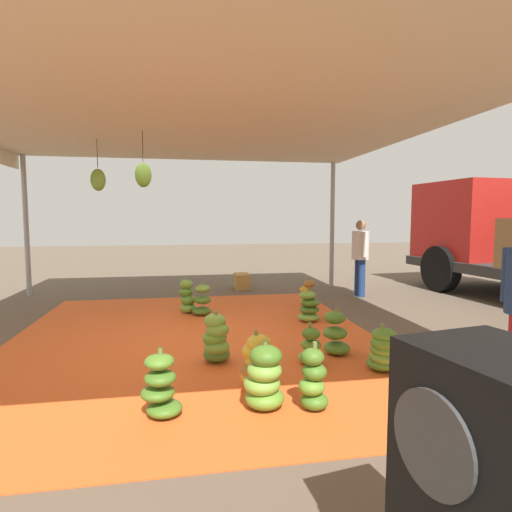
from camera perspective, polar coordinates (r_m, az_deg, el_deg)
name	(u,v)px	position (r m, az deg, el deg)	size (l,w,h in m)	color
ground_plane	(404,329)	(6.52, 19.50, -9.34)	(40.00, 40.00, 0.00)	brown
tarp_orange	(195,339)	(5.71, -8.27, -11.12)	(5.96, 4.81, 0.01)	#E05B23
tent_canopy	(185,118)	(5.64, -9.73, 18.03)	(8.00, 7.00, 2.95)	#9EA0A5
banana_bunch_0	(216,340)	(4.73, -5.47, -11.29)	(0.42, 0.42, 0.58)	#477523
banana_bunch_1	(161,388)	(3.59, -12.89, -17.12)	(0.39, 0.40, 0.58)	#477523
banana_bunch_2	(264,379)	(3.63, 1.11, -16.47)	(0.42, 0.41, 0.58)	#60932D
banana_bunch_3	(257,362)	(4.08, 0.08, -14.26)	(0.38, 0.38, 0.54)	gold
banana_bunch_4	(187,297)	(7.16, -9.38, -5.59)	(0.38, 0.38, 0.60)	#75A83D
banana_bunch_5	(310,347)	(4.72, 7.41, -12.19)	(0.33, 0.33, 0.46)	#75A83D
banana_bunch_6	(383,351)	(4.66, 16.97, -12.27)	(0.46, 0.44, 0.51)	#518428
banana_bunch_7	(202,301)	(6.96, -7.35, -6.15)	(0.43, 0.43, 0.56)	#477523
banana_bunch_8	(336,335)	(5.06, 10.82, -10.51)	(0.39, 0.41, 0.55)	#518428
banana_bunch_9	(313,381)	(3.65, 7.83, -16.57)	(0.31, 0.33, 0.57)	#477523
banana_bunch_10	(307,293)	(7.71, 7.01, -5.10)	(0.35, 0.35, 0.52)	gold
banana_bunch_11	(309,307)	(6.58, 7.24, -6.96)	(0.42, 0.43, 0.52)	#75A83D
worker_0	(360,252)	(8.80, 14.06, 0.53)	(0.57, 0.35, 1.56)	navy
speaker_stack	(493,512)	(1.90, 29.64, -28.13)	(0.63, 0.58, 1.16)	black
crate_0	(242,281)	(9.51, -1.91, -3.47)	(0.51, 0.33, 0.34)	#B78947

